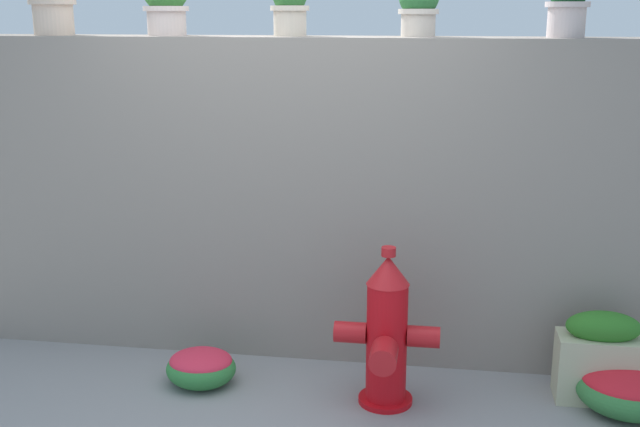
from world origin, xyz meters
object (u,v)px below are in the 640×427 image
(fire_hydrant, at_px, (387,335))
(flower_bush_left, at_px, (201,366))
(potted_plant_4, at_px, (419,1))
(potted_plant_3, at_px, (290,3))
(planter_box, at_px, (600,358))
(flower_bush_right, at_px, (630,389))

(fire_hydrant, distance_m, flower_bush_left, 1.15)
(fire_hydrant, xyz_separation_m, flower_bush_left, (-1.10, 0.07, -0.30))
(flower_bush_left, bearing_deg, potted_plant_4, 29.60)
(potted_plant_4, bearing_deg, potted_plant_3, -179.28)
(potted_plant_3, relative_size, planter_box, 0.64)
(potted_plant_3, xyz_separation_m, potted_plant_4, (0.77, 0.01, 0.01))
(potted_plant_3, height_order, fire_hydrant, potted_plant_3)
(flower_bush_left, xyz_separation_m, planter_box, (2.30, 0.16, 0.14))
(fire_hydrant, bearing_deg, potted_plant_4, 82.54)
(potted_plant_4, height_order, flower_bush_left, potted_plant_4)
(fire_hydrant, bearing_deg, potted_plant_3, 132.30)
(fire_hydrant, xyz_separation_m, planter_box, (1.20, 0.23, -0.16))
(potted_plant_4, bearing_deg, flower_bush_left, -150.40)
(potted_plant_4, xyz_separation_m, flower_bush_left, (-1.20, -0.68, -2.11))
(potted_plant_4, bearing_deg, flower_bush_right, -26.92)
(potted_plant_3, xyz_separation_m, flower_bush_left, (-0.43, -0.67, -2.10))
(potted_plant_3, bearing_deg, fire_hydrant, -47.70)
(potted_plant_4, distance_m, planter_box, 2.31)
(fire_hydrant, distance_m, flower_bush_right, 1.38)
(potted_plant_3, bearing_deg, planter_box, -15.16)
(fire_hydrant, bearing_deg, flower_bush_right, 4.88)
(potted_plant_3, xyz_separation_m, flower_bush_right, (2.02, -0.63, -2.08))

